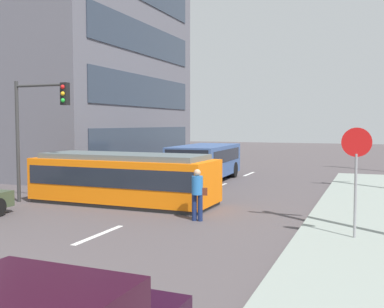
% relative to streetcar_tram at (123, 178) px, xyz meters
% --- Properties ---
extents(ground_plane, '(120.00, 120.00, 0.00)m').
position_rel_streetcar_tram_xyz_m(ground_plane, '(1.92, -0.68, -1.01)').
color(ground_plane, '#4D4547').
extents(sidewalk_curb_right, '(3.20, 36.00, 0.14)m').
position_rel_streetcar_tram_xyz_m(sidewalk_curb_right, '(8.72, -4.68, -0.94)').
color(sidewalk_curb_right, gray).
rests_on(sidewalk_curb_right, ground).
extents(lane_stripe_2, '(0.16, 2.40, 0.01)m').
position_rel_streetcar_tram_xyz_m(lane_stripe_2, '(1.92, -4.68, -1.01)').
color(lane_stripe_2, silver).
rests_on(lane_stripe_2, ground).
extents(lane_stripe_3, '(0.16, 2.40, 0.01)m').
position_rel_streetcar_tram_xyz_m(lane_stripe_3, '(1.92, 6.00, -1.01)').
color(lane_stripe_3, silver).
rests_on(lane_stripe_3, ground).
extents(lane_stripe_4, '(0.16, 2.40, 0.01)m').
position_rel_streetcar_tram_xyz_m(lane_stripe_4, '(1.92, 12.00, -1.01)').
color(lane_stripe_4, silver).
rests_on(lane_stripe_4, ground).
extents(corner_building, '(17.15, 14.83, 12.80)m').
position_rel_streetcar_tram_xyz_m(corner_building, '(-12.77, 10.13, 5.39)').
color(corner_building, slate).
rests_on(corner_building, ground).
extents(streetcar_tram, '(7.32, 2.66, 1.96)m').
position_rel_streetcar_tram_xyz_m(streetcar_tram, '(0.00, 0.00, 0.00)').
color(streetcar_tram, orange).
rests_on(streetcar_tram, ground).
extents(city_bus, '(2.74, 6.08, 1.93)m').
position_rel_streetcar_tram_xyz_m(city_bus, '(0.46, 8.01, 0.10)').
color(city_bus, '#395386').
rests_on(city_bus, ground).
extents(pedestrian_crossing, '(0.51, 0.36, 1.67)m').
position_rel_streetcar_tram_xyz_m(pedestrian_crossing, '(3.83, -1.91, -0.07)').
color(pedestrian_crossing, navy).
rests_on(pedestrian_crossing, ground).
extents(stop_sign, '(0.76, 0.07, 2.88)m').
position_rel_streetcar_tram_xyz_m(stop_sign, '(8.62, -2.93, 1.18)').
color(stop_sign, gray).
rests_on(stop_sign, sidewalk_curb_right).
extents(traffic_light_mast, '(2.52, 0.33, 4.79)m').
position_rel_streetcar_tram_xyz_m(traffic_light_mast, '(-3.11, -1.18, 2.34)').
color(traffic_light_mast, '#333333').
rests_on(traffic_light_mast, ground).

